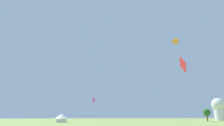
{
  "coord_description": "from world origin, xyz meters",
  "views": [
    {
      "loc": [
        -7.6,
        -2.71,
        2.16
      ],
      "look_at": [
        0.0,
        32.0,
        11.82
      ],
      "focal_mm": 31.36,
      "sensor_mm": 36.0,
      "label": 1
    }
  ],
  "objects": [
    {
      "name": "observatory_dome",
      "position": [
        64.44,
        81.83,
        6.01
      ],
      "size": [
        6.4,
        6.4,
        10.8
      ],
      "color": "white",
      "rests_on": "ground"
    },
    {
      "name": "kite_magenta_diamond",
      "position": [
        -0.55,
        54.38,
        6.58
      ],
      "size": [
        0.91,
        1.49,
        7.48
      ],
      "color": "#E02DA3",
      "rests_on": "ground"
    },
    {
      "name": "kite_red_diamond",
      "position": [
        8.1,
        21.5,
        9.21
      ],
      "size": [
        1.74,
        3.68,
        10.47
      ],
      "color": "red",
      "rests_on": "ground"
    },
    {
      "name": "tree_distant_left",
      "position": [
        48.5,
        70.31,
        3.56
      ],
      "size": [
        3.05,
        3.05,
        5.13
      ],
      "color": "brown",
      "rests_on": "ground"
    },
    {
      "name": "kite_orange_delta",
      "position": [
        17.93,
        38.77,
        19.93
      ],
      "size": [
        2.97,
        2.9,
        20.99
      ],
      "color": "orange",
      "rests_on": "ground"
    },
    {
      "name": "festival_tent_left",
      "position": [
        -9.78,
        72.45,
        1.6
      ],
      "size": [
        4.44,
        4.44,
        2.89
      ],
      "color": "white",
      "rests_on": "ground"
    }
  ]
}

